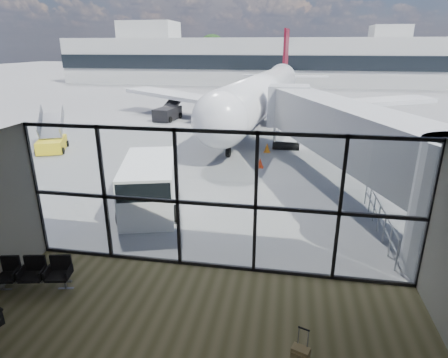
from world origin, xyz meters
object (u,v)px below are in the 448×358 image
(seating_row, at_px, (34,271))
(airliner, at_px, (265,92))
(belt_loader, at_px, (168,113))
(service_van, at_px, (149,185))
(suitcase, at_px, (300,358))
(mobile_stairs, at_px, (52,143))

(seating_row, xyz_separation_m, airliner, (4.65, 27.42, 2.13))
(airliner, relative_size, belt_loader, 7.45)
(service_van, height_order, belt_loader, service_van)
(suitcase, xyz_separation_m, belt_loader, (-12.01, 27.77, 0.37))
(suitcase, height_order, service_van, service_van)
(airliner, xyz_separation_m, belt_loader, (-9.07, -1.35, -1.99))
(suitcase, height_order, belt_loader, belt_loader)
(airliner, bearing_deg, service_van, -93.11)
(mobile_stairs, bearing_deg, service_van, -62.35)
(seating_row, xyz_separation_m, service_van, (1.32, 5.97, 0.55))
(suitcase, distance_m, mobile_stairs, 22.55)
(suitcase, xyz_separation_m, airliner, (-2.94, 29.12, 2.35))
(belt_loader, distance_m, mobile_stairs, 12.83)
(airliner, bearing_deg, belt_loader, -165.83)
(suitcase, distance_m, belt_loader, 30.26)
(seating_row, relative_size, mobile_stairs, 0.61)
(service_van, bearing_deg, suitcase, -66.82)
(seating_row, height_order, service_van, service_van)
(airliner, bearing_deg, mobile_stairs, -128.90)
(airliner, bearing_deg, seating_row, -93.91)
(suitcase, bearing_deg, mobile_stairs, 155.94)
(seating_row, distance_m, airliner, 27.89)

